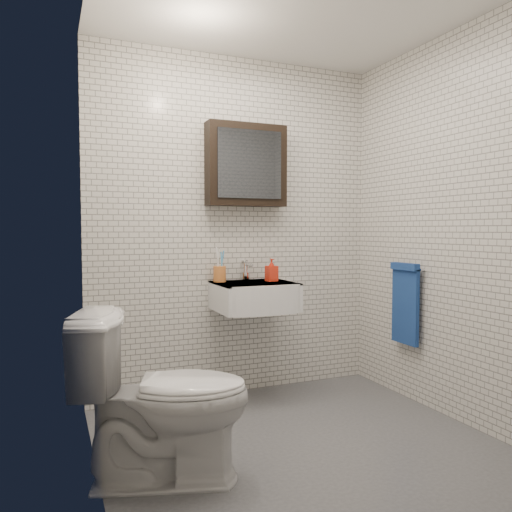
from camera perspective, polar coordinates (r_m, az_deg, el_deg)
The scene contains 9 objects.
ground at distance 3.08m, azimuth 4.77°, elevation -20.38°, with size 2.20×2.00×0.01m, color #484A4F.
room_shell at distance 2.83m, azimuth 4.90°, elevation 7.87°, with size 2.22×2.02×2.51m.
washbasin at distance 3.54m, azimuth 0.05°, elevation -4.61°, with size 0.55×0.50×0.20m.
faucet at distance 3.71m, azimuth -1.13°, elevation -1.76°, with size 0.06×0.20×0.15m.
mirror_cabinet at distance 3.72m, azimuth -1.12°, elevation 10.33°, with size 0.60×0.15×0.60m.
towel_rail at distance 3.73m, azimuth 16.70°, elevation -4.84°, with size 0.09×0.30×0.58m.
toothbrush_cup at distance 3.61m, azimuth -4.17°, elevation -1.96°, with size 0.10×0.10×0.25m.
soap_bottle at distance 3.64m, azimuth 1.79°, elevation -1.60°, with size 0.08×0.08×0.17m, color orange.
toilet at distance 2.55m, azimuth -10.44°, elevation -15.45°, with size 0.47×0.82×0.84m, color white.
Camera 1 is at (-1.31, -2.50, 1.23)m, focal length 35.00 mm.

